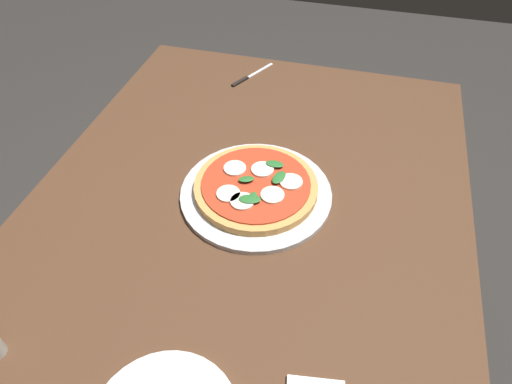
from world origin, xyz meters
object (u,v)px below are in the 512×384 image
object	(u,v)px
serving_tray	(256,193)
pizza	(256,186)
knife	(248,77)
dining_table	(247,236)

from	to	relation	value
serving_tray	pizza	xyz separation A→B (m)	(-0.00, -0.00, 0.02)
pizza	knife	world-z (taller)	pizza
dining_table	serving_tray	bearing A→B (deg)	157.00
dining_table	serving_tray	xyz separation A→B (m)	(-0.03, 0.01, 0.11)
pizza	knife	xyz separation A→B (m)	(-0.47, -0.15, -0.02)
serving_tray	knife	xyz separation A→B (m)	(-0.47, -0.15, -0.00)
pizza	knife	bearing A→B (deg)	-162.11
knife	dining_table	bearing A→B (deg)	15.38
pizza	serving_tray	bearing A→B (deg)	16.60
serving_tray	pizza	size ratio (longest dim) A/B	1.23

